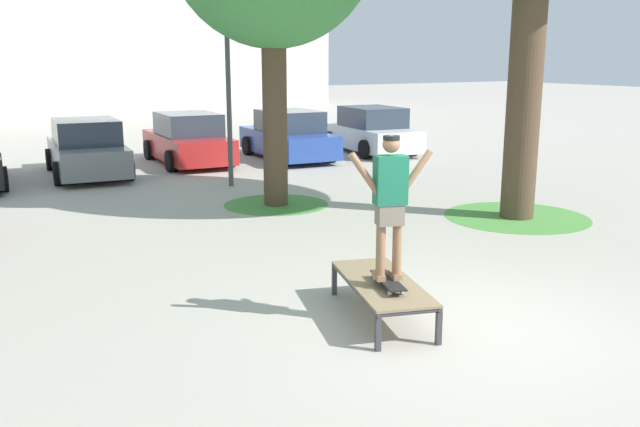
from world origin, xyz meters
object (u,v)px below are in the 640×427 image
at_px(skateboard, 388,281).
at_px(skater, 390,198).
at_px(car_grey, 87,150).
at_px(light_post, 227,25).
at_px(skate_box, 382,285).
at_px(car_red, 188,140).
at_px(car_white, 371,132).
at_px(car_blue, 288,137).

relative_size(skateboard, skater, 0.49).
height_order(skateboard, car_grey, car_grey).
relative_size(skateboard, light_post, 0.14).
bearing_deg(light_post, skate_box, -101.27).
relative_size(car_red, car_white, 0.98).
distance_m(skate_box, car_blue, 13.39).
bearing_deg(car_grey, skater, -86.11).
xyz_separation_m(skateboard, car_blue, (5.17, 12.58, 0.15)).
xyz_separation_m(car_grey, car_blue, (6.03, 0.03, 0.00)).
bearing_deg(car_red, car_blue, -11.66).
xyz_separation_m(skate_box, skater, (-0.06, -0.21, 1.12)).
distance_m(skater, car_grey, 12.61).
distance_m(skateboard, car_red, 13.38).
height_order(skateboard, car_blue, car_blue).
height_order(car_blue, light_post, light_post).
height_order(car_grey, car_white, same).
relative_size(skater, light_post, 0.29).
distance_m(skate_box, car_grey, 12.38).
xyz_separation_m(skateboard, car_red, (2.16, 13.20, 0.15)).
relative_size(car_blue, light_post, 0.74).
distance_m(skateboard, car_white, 14.95).
distance_m(car_grey, car_blue, 6.03).
xyz_separation_m(skateboard, skater, (0.00, 0.00, 0.99)).
relative_size(car_blue, car_white, 0.99).
relative_size(skate_box, car_red, 0.48).
relative_size(skate_box, skateboard, 2.47).
height_order(skateboard, car_red, car_red).
relative_size(skater, car_grey, 0.39).
xyz_separation_m(car_red, car_white, (6.02, -0.70, 0.00)).
relative_size(skate_box, car_blue, 0.47).
height_order(skate_box, light_post, light_post).
height_order(car_red, light_post, light_post).
xyz_separation_m(skater, car_blue, (5.17, 12.58, -0.84)).
bearing_deg(light_post, car_red, 85.60).
bearing_deg(skater, car_red, 80.71).
height_order(car_red, car_white, same).
height_order(skateboard, skater, skater).
bearing_deg(car_blue, car_white, -1.44).
height_order(skate_box, skater, skater).
bearing_deg(car_grey, skate_box, -85.77).
xyz_separation_m(car_grey, car_white, (9.04, -0.04, 0.00)).
bearing_deg(skater, skateboard, -106.96).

